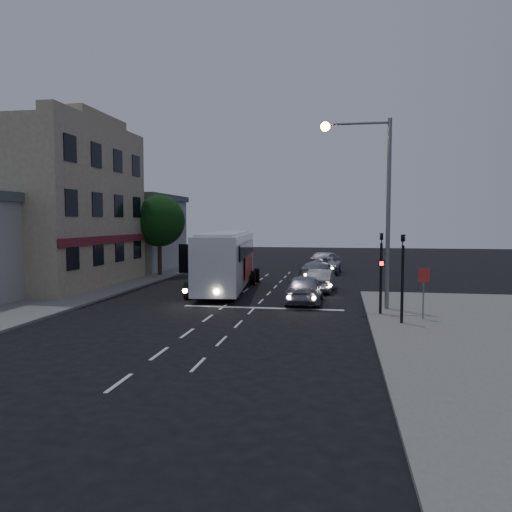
% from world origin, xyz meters
% --- Properties ---
extents(ground, '(120.00, 120.00, 0.00)m').
position_xyz_m(ground, '(0.00, 0.00, 0.00)').
color(ground, black).
extents(sidewalk_far, '(12.00, 50.00, 0.12)m').
position_xyz_m(sidewalk_far, '(-13.00, 8.00, 0.06)').
color(sidewalk_far, slate).
rests_on(sidewalk_far, ground).
extents(road_markings, '(8.00, 30.55, 0.01)m').
position_xyz_m(road_markings, '(1.29, 3.31, 0.00)').
color(road_markings, silver).
rests_on(road_markings, ground).
extents(tour_bus, '(3.63, 11.98, 3.62)m').
position_xyz_m(tour_bus, '(-1.23, 8.11, 1.96)').
color(tour_bus, white).
rests_on(tour_bus, ground).
extents(car_suv, '(1.86, 4.54, 1.54)m').
position_xyz_m(car_suv, '(3.96, 3.80, 0.77)').
color(car_suv, '#8E8C9E').
rests_on(car_suv, ground).
extents(car_sedan_a, '(1.73, 4.22, 1.36)m').
position_xyz_m(car_sedan_a, '(4.64, 8.43, 0.68)').
color(car_sedan_a, '#B8B8B8').
rests_on(car_sedan_a, ground).
extents(car_sedan_b, '(2.80, 4.88, 1.33)m').
position_xyz_m(car_sedan_b, '(4.06, 14.11, 0.67)').
color(car_sedan_b, '#9C9FAC').
rests_on(car_sedan_b, ground).
extents(car_sedan_c, '(2.61, 5.22, 1.42)m').
position_xyz_m(car_sedan_c, '(4.59, 19.32, 0.71)').
color(car_sedan_c, '#A9AAB8').
rests_on(car_sedan_c, ground).
extents(car_extra, '(2.73, 4.55, 1.42)m').
position_xyz_m(car_extra, '(4.48, 24.09, 0.71)').
color(car_extra, '#A4A4AC').
rests_on(car_extra, ground).
extents(traffic_signal_main, '(0.25, 0.35, 4.10)m').
position_xyz_m(traffic_signal_main, '(7.60, 0.78, 2.42)').
color(traffic_signal_main, black).
rests_on(traffic_signal_main, sidewalk_near).
extents(traffic_signal_side, '(0.18, 0.15, 4.10)m').
position_xyz_m(traffic_signal_side, '(8.30, -1.20, 2.42)').
color(traffic_signal_side, black).
rests_on(traffic_signal_side, sidewalk_near).
extents(regulatory_sign, '(0.45, 0.12, 2.20)m').
position_xyz_m(regulatory_sign, '(9.30, -0.24, 1.60)').
color(regulatory_sign, slate).
rests_on(regulatory_sign, sidewalk_near).
extents(streetlight, '(3.32, 0.44, 9.00)m').
position_xyz_m(streetlight, '(7.34, 2.20, 5.73)').
color(streetlight, slate).
rests_on(streetlight, sidewalk_near).
extents(main_building, '(10.12, 12.00, 11.00)m').
position_xyz_m(main_building, '(-13.96, 8.00, 5.16)').
color(main_building, '#9B8364').
rests_on(main_building, sidewalk_far).
extents(low_building_north, '(9.40, 9.40, 6.50)m').
position_xyz_m(low_building_north, '(-13.50, 20.00, 3.39)').
color(low_building_north, '#A5A3A0').
rests_on(low_building_north, sidewalk_far).
extents(street_tree, '(4.00, 4.00, 6.20)m').
position_xyz_m(street_tree, '(-8.21, 15.02, 4.50)').
color(street_tree, black).
rests_on(street_tree, sidewalk_far).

